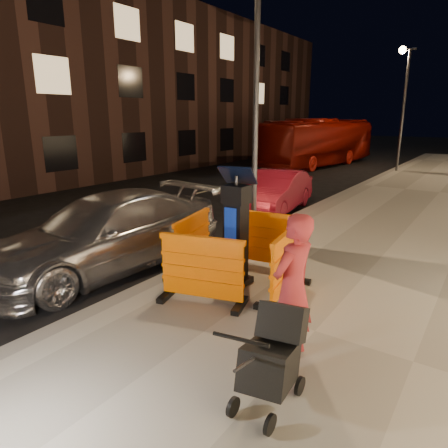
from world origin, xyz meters
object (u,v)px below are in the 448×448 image
Objects in this scene: stroller at (270,360)px; car_red at (275,211)px; man at (292,288)px; barrier_front at (202,270)px; parking_kiosk at (236,229)px; car_silver at (110,268)px; barrier_kerbside at (193,244)px; bus_doubledecker at (318,166)px; barrier_back at (263,240)px; barrier_bldgside at (285,264)px.

car_red is at bearing 106.30° from stroller.
barrier_front is at bearing -97.76° from man.
parking_kiosk is 6.29m from car_red.
car_red is at bearing 90.66° from car_silver.
stroller is (4.63, -1.83, 0.66)m from car_silver.
barrier_kerbside reaches higher than car_silver.
barrier_kerbside is 0.27× the size of car_silver.
man is at bearing -62.32° from bus_doubledecker.
stroller is at bearing -62.67° from bus_doubledecker.
man is at bearing -51.16° from parking_kiosk.
man is at bearing -32.81° from barrier_front.
barrier_back and barrier_kerbside have the same top height.
parking_kiosk reaches higher than bus_doubledecker.
barrier_front is at bearing -66.48° from bus_doubledecker.
barrier_front is 1.90m from barrier_back.
man is at bearing -7.16° from car_silver.
car_silver is at bearing -158.71° from barrier_back.
bus_doubledecker is at bearing 11.28° from barrier_bldgside.
car_silver is at bearing 155.61° from barrier_front.
man is (2.70, -1.48, 0.36)m from barrier_kerbside.
barrier_front is at bearing -100.92° from parking_kiosk.
barrier_bldgside is 2.58m from stroller.
parking_kiosk reaches higher than barrier_bldgside.
car_red is at bearing -67.42° from bus_doubledecker.
barrier_kerbside is 18.75m from bus_doubledecker.
barrier_bldgside reaches higher than stroller.
man is 1.77× the size of stroller.
barrier_bldgside is 6.63m from car_red.
stroller is (2.90, -2.38, -0.03)m from barrier_kerbside.
barrier_back is 5.36m from car_red.
barrier_back is (0.00, 0.95, -0.43)m from parking_kiosk.
car_red is at bearing 92.47° from barrier_front.
barrier_back is 3.86m from stroller.
barrier_front and barrier_back have the same top height.
bus_doubledecker is 21.00m from man.
barrier_bldgside is at bearing -10.92° from parking_kiosk.
barrier_front reaches higher than car_red.
stroller reaches higher than car_silver.
bus_doubledecker is at bearing 100.50° from barrier_back.
barrier_front reaches higher than car_silver.
parking_kiosk is 1.40× the size of barrier_bldgside.
man is at bearing -62.17° from barrier_back.
car_red is (-3.18, 5.77, -0.69)m from barrier_bldgside.
man reaches higher than stroller.
stroller is at bearing -16.86° from car_silver.
parking_kiosk is at bearing 118.45° from stroller.
stroller is (0.20, -0.90, -0.39)m from man.
barrier_bldgside is 0.77× the size of man.
man reaches higher than bus_doubledecker.
bus_doubledecker is (-3.48, 12.35, 0.00)m from car_red.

